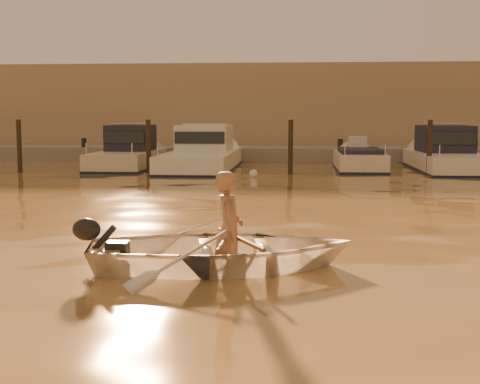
# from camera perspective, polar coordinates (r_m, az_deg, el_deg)

# --- Properties ---
(ground_plane) EXTENTS (160.00, 160.00, 0.00)m
(ground_plane) POSITION_cam_1_polar(r_m,az_deg,el_deg) (11.02, 4.56, -4.87)
(ground_plane) COLOR olive
(ground_plane) RESTS_ON ground
(dinghy) EXTENTS (4.20, 3.34, 0.78)m
(dinghy) POSITION_cam_1_polar(r_m,az_deg,el_deg) (9.61, -1.54, -4.92)
(dinghy) COLOR silver
(dinghy) RESTS_ON ground_plane
(person) EXTENTS (0.51, 0.68, 1.69)m
(person) POSITION_cam_1_polar(r_m,az_deg,el_deg) (9.56, -0.95, -3.28)
(person) COLOR #A47152
(person) RESTS_ON dinghy
(outboard_motor) EXTENTS (0.96, 0.56, 0.70)m
(outboard_motor) POSITION_cam_1_polar(r_m,az_deg,el_deg) (9.61, -10.53, -4.95)
(outboard_motor) COLOR black
(outboard_motor) RESTS_ON dinghy
(oar_port) EXTENTS (0.86, 1.96, 0.13)m
(oar_port) POSITION_cam_1_polar(r_m,az_deg,el_deg) (9.60, -0.05, -4.01)
(oar_port) COLOR olive
(oar_port) RESTS_ON dinghy
(oar_starboard) EXTENTS (0.08, 2.10, 0.13)m
(oar_starboard) POSITION_cam_1_polar(r_m,az_deg,el_deg) (9.58, -1.25, -4.03)
(oar_starboard) COLOR brown
(oar_starboard) RESTS_ON dinghy
(moored_boat_1) EXTENTS (2.15, 6.44, 1.75)m
(moored_boat_1) POSITION_cam_1_polar(r_m,az_deg,el_deg) (27.72, -9.56, 3.31)
(moored_boat_1) COLOR beige
(moored_boat_1) RESTS_ON ground_plane
(moored_boat_2) EXTENTS (2.60, 8.61, 1.75)m
(moored_boat_2) POSITION_cam_1_polar(r_m,az_deg,el_deg) (27.11, -3.24, 3.32)
(moored_boat_2) COLOR white
(moored_boat_2) RESTS_ON ground_plane
(moored_boat_3) EXTENTS (1.81, 5.33, 0.95)m
(moored_boat_3) POSITION_cam_1_polar(r_m,az_deg,el_deg) (26.98, 10.14, 2.36)
(moored_boat_3) COLOR beige
(moored_boat_3) RESTS_ON ground_plane
(moored_boat_4) EXTENTS (2.43, 7.42, 1.75)m
(moored_boat_4) POSITION_cam_1_polar(r_m,az_deg,el_deg) (27.48, 17.29, 3.08)
(moored_boat_4) COLOR white
(moored_boat_4) RESTS_ON ground_plane
(piling_0) EXTENTS (0.18, 0.18, 2.20)m
(piling_0) POSITION_cam_1_polar(r_m,az_deg,el_deg) (26.80, -18.32, 3.55)
(piling_0) COLOR #2D2319
(piling_0) RESTS_ON ground_plane
(piling_1) EXTENTS (0.18, 0.18, 2.20)m
(piling_1) POSITION_cam_1_polar(r_m,az_deg,el_deg) (25.25, -7.81, 3.65)
(piling_1) COLOR #2D2319
(piling_1) RESTS_ON ground_plane
(piling_2) EXTENTS (0.18, 0.18, 2.20)m
(piling_2) POSITION_cam_1_polar(r_m,az_deg,el_deg) (24.63, 4.33, 3.62)
(piling_2) COLOR #2D2319
(piling_2) RESTS_ON ground_plane
(piling_3) EXTENTS (0.18, 0.18, 2.20)m
(piling_3) POSITION_cam_1_polar(r_m,az_deg,el_deg) (25.08, 15.85, 3.44)
(piling_3) COLOR #2D2319
(piling_3) RESTS_ON ground_plane
(fender_b) EXTENTS (0.30, 0.30, 0.30)m
(fender_b) POSITION_cam_1_polar(r_m,az_deg,el_deg) (25.69, -10.91, 1.85)
(fender_b) COLOR orange
(fender_b) RESTS_ON ground_plane
(fender_c) EXTENTS (0.30, 0.30, 0.30)m
(fender_c) POSITION_cam_1_polar(r_m,az_deg,el_deg) (23.60, 1.16, 1.56)
(fender_c) COLOR white
(fender_c) RESTS_ON ground_plane
(fender_d) EXTENTS (0.30, 0.30, 0.30)m
(fender_d) POSITION_cam_1_polar(r_m,az_deg,el_deg) (25.04, 11.42, 1.72)
(fender_d) COLOR orange
(fender_d) RESTS_ON ground_plane
(quay) EXTENTS (52.00, 4.00, 1.00)m
(quay) POSITION_cam_1_polar(r_m,az_deg,el_deg) (32.36, 4.83, 3.01)
(quay) COLOR gray
(quay) RESTS_ON ground_plane
(waterfront_building) EXTENTS (46.00, 7.00, 4.80)m
(waterfront_building) POSITION_cam_1_polar(r_m,az_deg,el_deg) (37.80, 4.88, 6.94)
(waterfront_building) COLOR #9E8466
(waterfront_building) RESTS_ON quay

